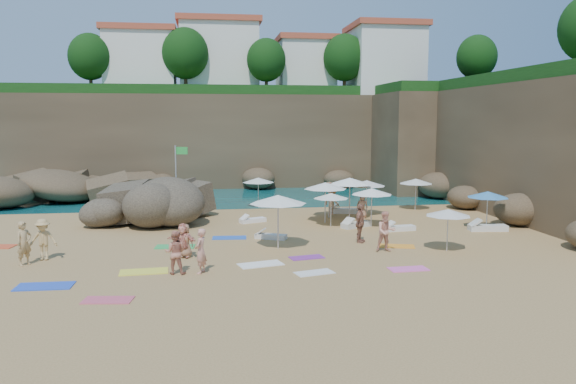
{
  "coord_description": "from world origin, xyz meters",
  "views": [
    {
      "loc": [
        -2.33,
        -26.72,
        5.89
      ],
      "look_at": [
        2.0,
        3.0,
        2.0
      ],
      "focal_mm": 35.0,
      "sensor_mm": 36.0,
      "label": 1
    }
  ],
  "objects": [
    {
      "name": "seawater",
      "position": [
        0.0,
        30.0,
        0.0
      ],
      "size": [
        120.0,
        120.0,
        0.0
      ],
      "primitive_type": "plane",
      "color": "#0C4751",
      "rests_on": "ground"
    },
    {
      "name": "lounger_0",
      "position": [
        0.25,
        5.08,
        0.12
      ],
      "size": [
        1.61,
        1.06,
        0.24
      ],
      "primitive_type": "cube",
      "rotation": [
        0.0,
        0.0,
        0.4
      ],
      "color": "white",
      "rests_on": "ground"
    },
    {
      "name": "towel_1",
      "position": [
        -5.62,
        -8.28,
        0.01
      ],
      "size": [
        1.69,
        1.01,
        0.03
      ],
      "primitive_type": "cube",
      "rotation": [
        0.0,
        0.0,
        -0.13
      ],
      "color": "#D35269",
      "rests_on": "ground"
    },
    {
      "name": "person_lie_5",
      "position": [
        5.54,
        -3.02,
        0.34
      ],
      "size": [
        0.94,
        1.83,
        0.68
      ],
      "primitive_type": "imported",
      "rotation": [
        0.0,
        0.0,
        -0.04
      ],
      "color": "#E79E83",
      "rests_on": "ground"
    },
    {
      "name": "parasol_1",
      "position": [
        1.08,
        10.54,
        1.85
      ],
      "size": [
        2.14,
        2.14,
        2.02
      ],
      "color": "silver",
      "rests_on": "ground"
    },
    {
      "name": "lounger_2",
      "position": [
        5.77,
        2.78,
        0.14
      ],
      "size": [
        1.87,
        1.4,
        0.28
      ],
      "primitive_type": "cube",
      "rotation": [
        0.0,
        0.0,
        0.51
      ],
      "color": "silver",
      "rests_on": "ground"
    },
    {
      "name": "person_stand_4",
      "position": [
        6.85,
        5.47,
        0.73
      ],
      "size": [
        0.79,
        0.57,
        1.47
      ],
      "primitive_type": "imported",
      "rotation": [
        0.0,
        0.0,
        -0.27
      ],
      "color": "tan",
      "rests_on": "ground"
    },
    {
      "name": "cliff_right",
      "position": [
        19.0,
        8.0,
        4.0
      ],
      "size": [
        8.0,
        30.0,
        8.0
      ],
      "primitive_type": "cube",
      "color": "brown",
      "rests_on": "ground"
    },
    {
      "name": "person_lie_0",
      "position": [
        -9.18,
        -2.41,
        0.23
      ],
      "size": [
        1.17,
        1.76,
        0.46
      ],
      "primitive_type": "imported",
      "rotation": [
        0.0,
        0.0,
        0.03
      ],
      "color": "tan",
      "rests_on": "ground"
    },
    {
      "name": "towel_4",
      "position": [
        -4.82,
        -4.91,
        0.02
      ],
      "size": [
        1.89,
        1.04,
        0.03
      ],
      "primitive_type": "cube",
      "rotation": [
        0.0,
        0.0,
        0.07
      ],
      "color": "#F1ED3F",
      "rests_on": "ground"
    },
    {
      "name": "parasol_3",
      "position": [
        6.06,
        5.44,
        2.26
      ],
      "size": [
        2.6,
        2.6,
        2.46
      ],
      "color": "silver",
      "rests_on": "ground"
    },
    {
      "name": "towel_13",
      "position": [
        -0.22,
        -4.47,
        0.02
      ],
      "size": [
        1.96,
        1.31,
        0.03
      ],
      "primitive_type": "cube",
      "rotation": [
        0.0,
        0.0,
        0.25
      ],
      "color": "white",
      "rests_on": "ground"
    },
    {
      "name": "person_stand_1",
      "position": [
        -3.59,
        -5.34,
        0.85
      ],
      "size": [
        0.92,
        0.77,
        1.69
      ],
      "primitive_type": "imported",
      "rotation": [
        0.0,
        0.0,
        2.97
      ],
      "color": "tan",
      "rests_on": "ground"
    },
    {
      "name": "towel_8",
      "position": [
        -1.27,
        0.95,
        0.01
      ],
      "size": [
        1.74,
        0.96,
        0.03
      ],
      "primitive_type": "cube",
      "rotation": [
        0.0,
        0.0,
        -0.07
      ],
      "color": "blue",
      "rests_on": "ground"
    },
    {
      "name": "person_stand_2",
      "position": [
        5.33,
        6.92,
        0.83
      ],
      "size": [
        1.03,
        1.1,
        1.66
      ],
      "primitive_type": "imported",
      "rotation": [
        0.0,
        0.0,
        2.28
      ],
      "color": "tan",
      "rests_on": "ground"
    },
    {
      "name": "person_stand_0",
      "position": [
        -9.72,
        -3.14,
        0.91
      ],
      "size": [
        0.75,
        0.79,
        1.81
      ],
      "primitive_type": "imported",
      "rotation": [
        0.0,
        0.0,
        0.9
      ],
      "color": "tan",
      "rests_on": "ground"
    },
    {
      "name": "parasol_6",
      "position": [
        4.94,
        6.02,
        2.0
      ],
      "size": [
        2.31,
        2.31,
        2.18
      ],
      "color": "silver",
      "rests_on": "ground"
    },
    {
      "name": "marina_masts",
      "position": [
        -16.5,
        30.0,
        3.0
      ],
      "size": [
        3.1,
        0.1,
        6.0
      ],
      "color": "white",
      "rests_on": "ground"
    },
    {
      "name": "towel_10",
      "position": [
        6.41,
        -2.06,
        0.01
      ],
      "size": [
        1.79,
        1.23,
        0.03
      ],
      "primitive_type": "cube",
      "rotation": [
        0.0,
        0.0,
        -0.28
      ],
      "color": "orange",
      "rests_on": "ground"
    },
    {
      "name": "parasol_10",
      "position": [
        12.56,
        1.18,
        1.9
      ],
      "size": [
        2.19,
        2.19,
        2.07
      ],
      "color": "silver",
      "rests_on": "ground"
    },
    {
      "name": "clifftop_trees",
      "position": [
        4.78,
        19.52,
        11.26
      ],
      "size": [
        35.6,
        23.82,
        4.4
      ],
      "color": "#11380F",
      "rests_on": "ground"
    },
    {
      "name": "parasol_9",
      "position": [
        0.86,
        -1.65,
        2.28
      ],
      "size": [
        2.63,
        2.63,
        2.48
      ],
      "color": "silver",
      "rests_on": "ground"
    },
    {
      "name": "towel_0",
      "position": [
        -8.11,
        -6.38,
        0.02
      ],
      "size": [
        1.97,
        1.02,
        0.03
      ],
      "primitive_type": "cube",
      "rotation": [
        0.0,
        0.0,
        -0.02
      ],
      "color": "blue",
      "rests_on": "ground"
    },
    {
      "name": "clifftop_buildings",
      "position": [
        2.96,
        25.79,
        11.24
      ],
      "size": [
        28.48,
        9.48,
        7.0
      ],
      "color": "white",
      "rests_on": "cliff_back"
    },
    {
      "name": "flag_pole",
      "position": [
        -4.17,
        10.17,
        2.7
      ],
      "size": [
        0.82,
        0.17,
        4.23
      ],
      "color": "silver",
      "rests_on": "ground"
    },
    {
      "name": "lounger_3",
      "position": [
        0.77,
        0.44,
        0.12
      ],
      "size": [
        1.63,
        1.12,
        0.24
      ],
      "primitive_type": "cube",
      "rotation": [
        0.0,
        0.0,
        -0.43
      ],
      "color": "silver",
      "rests_on": "ground"
    },
    {
      "name": "lounger_1",
      "position": [
        6.31,
        7.42,
        0.15
      ],
      "size": [
        2.07,
        1.07,
        0.31
      ],
      "primitive_type": "cube",
      "rotation": [
        0.0,
        0.0,
        -0.22
      ],
      "color": "white",
      "rests_on": "ground"
    },
    {
      "name": "towel_6",
      "position": [
        1.85,
        -3.59,
        0.01
      ],
      "size": [
        1.58,
        1.0,
        0.03
      ],
      "primitive_type": "cube",
      "rotation": [
        0.0,
        0.0,
        0.2
      ],
      "color": "purple",
      "rests_on": "ground"
    },
    {
      "name": "rock_outcrop",
      "position": [
        -4.99,
        5.73,
        0.0
      ],
      "size": [
        7.98,
        6.73,
        2.77
      ],
      "primitive_type": null,
      "rotation": [
        0.0,
        0.0,
        -0.25
      ],
      "color": "brown",
      "rests_on": "ground"
    },
    {
      "name": "parasol_5",
      "position": [
        4.43,
        3.24,
        1.71
      ],
      "size": [
        1.97,
        1.97,
        1.86
      ],
      "color": "silver",
      "rests_on": "ground"
    },
    {
      "name": "towel_5",
      "position": [
        1.71,
        -6.01,
        0.01
      ],
      "size": [
        1.64,
        1.1,
        0.03
      ],
      "primitive_type": "cube",
      "rotation": [
        0.0,
        0.0,
        0.26
      ],
      "color": "white",
      "rests_on": "ground"
    },
    {
      "name": "parasol_7",
      "position": [
        4.35,
        4.37,
        2.14
      ],
      "size": [
        2.46,
        2.46,
        2.33
      ],
      "color": "silver",
      "rests_on": "ground"
    },
    {
      "name": "parasol_0",
      "position": [
        7.4,
        6.46,
        2.0
      ],
      "size": [
        2.3,
        2.3,
        2.18
      ],
      "color": "silver",
      "rests_on": "ground"
    },
    {
      "name": "ground",
      "position": [
        0.0,
        0.0,
        0.0
      ],
      "size": [
        120.0,
        120.0,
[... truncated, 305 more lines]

